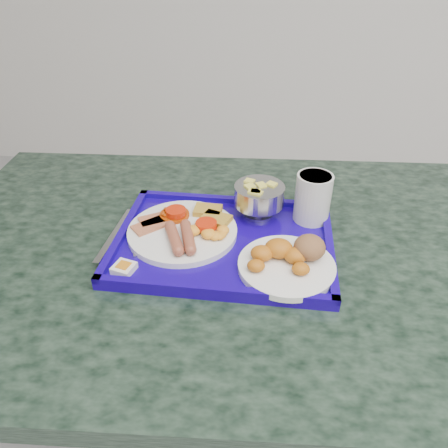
% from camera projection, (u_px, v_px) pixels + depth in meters
% --- Properties ---
extents(table, '(1.25, 0.87, 0.76)m').
position_uv_depth(table, '(221.00, 313.00, 0.99)').
color(table, gray).
rests_on(table, floor).
extents(tray, '(0.43, 0.32, 0.03)m').
position_uv_depth(tray, '(224.00, 243.00, 0.87)').
color(tray, '#160288').
rests_on(tray, table).
extents(main_plate, '(0.22, 0.22, 0.03)m').
position_uv_depth(main_plate, '(186.00, 229.00, 0.88)').
color(main_plate, white).
rests_on(main_plate, tray).
extents(bread_plate, '(0.18, 0.18, 0.06)m').
position_uv_depth(bread_plate, '(289.00, 259.00, 0.79)').
color(bread_plate, white).
rests_on(bread_plate, tray).
extents(fruit_bowl, '(0.11, 0.11, 0.07)m').
position_uv_depth(fruit_bowl, '(259.00, 196.00, 0.92)').
color(fruit_bowl, '#AAAAAC').
rests_on(fruit_bowl, tray).
extents(juice_cup, '(0.07, 0.07, 0.10)m').
position_uv_depth(juice_cup, '(313.00, 196.00, 0.91)').
color(juice_cup, silver).
rests_on(juice_cup, tray).
extents(spoon, '(0.08, 0.16, 0.01)m').
position_uv_depth(spoon, '(150.00, 223.00, 0.92)').
color(spoon, '#AAAAAC').
rests_on(spoon, tray).
extents(knife, '(0.02, 0.19, 0.00)m').
position_uv_depth(knife, '(115.00, 234.00, 0.89)').
color(knife, '#AAAAAC').
rests_on(knife, tray).
extents(jam_packet, '(0.05, 0.05, 0.01)m').
position_uv_depth(jam_packet, '(124.00, 268.00, 0.79)').
color(jam_packet, white).
rests_on(jam_packet, tray).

